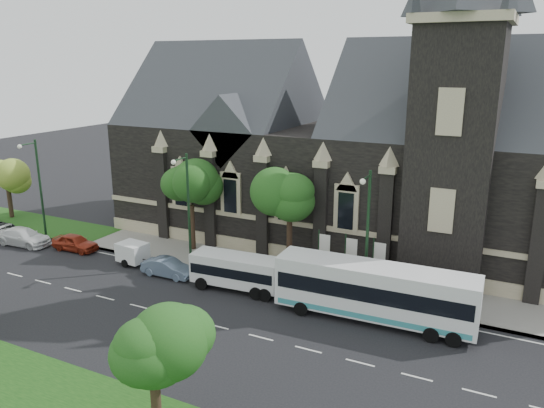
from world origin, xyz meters
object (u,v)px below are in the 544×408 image
Objects in this scene: sedan at (168,268)px; box_trailer at (133,252)px; tour_coach at (374,291)px; tree_walk_left at (194,184)px; street_lamp_mid at (187,205)px; street_lamp_near at (367,230)px; car_far_red at (75,243)px; banner_flag_left at (322,252)px; banner_flag_center at (349,256)px; tree_walk_far at (9,174)px; shuttle_bus at (237,270)px; banner_flag_right at (377,261)px; tree_park_east at (158,341)px; car_far_white at (23,237)px; tree_walk_right at (294,195)px; street_lamp_far at (38,183)px.

box_trailer is at bearing 78.31° from sedan.
sedan is (-15.71, -0.05, -1.27)m from tour_coach.
tree_walk_left is 0.85× the size of street_lamp_mid.
tree_walk_left is 16.22m from street_lamp_near.
street_lamp_mid is 11.85m from car_far_red.
banner_flag_left is 1.00× the size of banner_flag_center.
street_lamp_mid is at bearing 22.90° from box_trailer.
banner_flag_left is at bearing -84.19° from car_far_red.
shuttle_bus is at bearing -9.59° from tree_walk_far.
car_far_red is at bearing 83.64° from sedan.
shuttle_bus is at bearing -157.13° from banner_flag_right.
banner_flag_right is 25.46m from car_far_red.
box_trailer is (-2.67, -4.96, -4.75)m from tree_walk_left.
tree_park_east is 1.23× the size of car_far_white.
street_lamp_near is at bearing -89.74° from car_far_red.
tree_park_east and tree_walk_far have the same top height.
car_far_red is (-9.14, -4.73, -5.03)m from tree_walk_left.
banner_flag_right is at bearing 81.44° from street_lamp_near.
banner_flag_center is at bearing 8.82° from street_lamp_mid.
tour_coach is at bearing -7.66° from street_lamp_mid.
street_lamp_mid is (-7.21, -3.62, -0.71)m from tree_walk_right.
banner_flag_center is at bearing -6.89° from tree_walk_left.
tree_walk_right is 0.63× the size of tour_coach.
car_far_red is at bearing -174.17° from street_lamp_mid.
tree_walk_left is 1.16× the size of shuttle_bus.
street_lamp_near is (15.80, -3.61, -0.62)m from tree_walk_left.
sedan is at bearing -102.21° from street_lamp_mid.
tour_coach is (1.25, -2.05, -3.16)m from street_lamp_near.
tree_walk_left is 16.15m from car_far_white.
banner_flag_center is 0.97× the size of car_far_red.
tree_walk_far reaches higher than banner_flag_center.
sedan is at bearing -162.52° from banner_flag_center.
tree_walk_right is at bearing 166.40° from banner_flag_right.
tree_walk_left is at bearing 171.98° from banner_flag_left.
street_lamp_near is (37.82, -3.08, 0.49)m from tree_walk_far.
tour_coach is at bearing -53.16° from banner_flag_center.
tree_walk_far is 1.89× the size of box_trailer.
tree_walk_left is 9.98m from shuttle_bus.
shuttle_bus is (-1.84, -5.47, -4.36)m from tree_walk_right.
street_lamp_far reaches higher than car_far_white.
banner_flag_right is (38.11, -1.18, -2.24)m from tree_walk_far.
tree_walk_right is at bearing 151.94° from street_lamp_near.
banner_flag_center is (2.00, 0.00, 0.00)m from banner_flag_left.
street_lamp_near is 30.45m from car_far_white.
tree_walk_right reaches higher than tour_coach.
car_far_red is (-25.23, -3.02, -1.68)m from banner_flag_right.
tree_walk_right reaches higher than car_far_white.
street_lamp_near is at bearing -98.56° from banner_flag_right.
banner_flag_right is 0.97× the size of sedan.
tree_walk_right is 10.57m from tour_coach.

